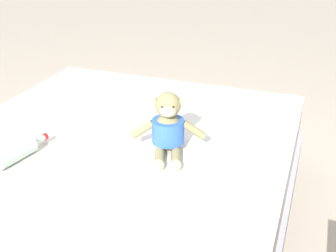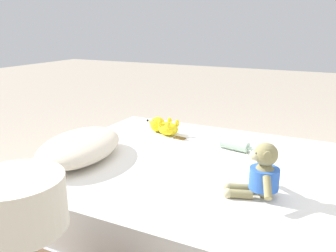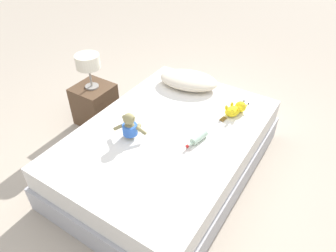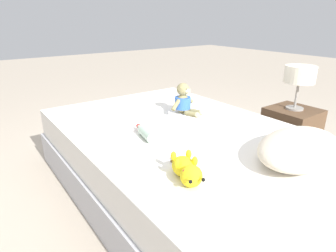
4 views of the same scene
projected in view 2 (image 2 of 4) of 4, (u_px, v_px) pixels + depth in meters
The scene contains 7 objects.
ground_plane at pixel (221, 247), 1.88m from camera, with size 16.00×16.00×0.00m, color #B7A893.
bed at pixel (222, 209), 1.82m from camera, with size 1.38×1.98×0.45m.
pillow at pixel (80, 146), 1.86m from camera, with size 0.66×0.48×0.14m.
plush_monkey at pixel (262, 175), 1.44m from camera, with size 0.28×0.25×0.24m.
plush_yellow_creature at pixel (164, 126), 2.30m from camera, with size 0.18×0.32×0.10m.
glass_bottle at pixel (236, 145), 1.99m from camera, with size 0.09×0.24×0.06m.
bedside_lamp at pixel (16, 208), 0.85m from camera, with size 0.24×0.24×0.36m.
Camera 2 is at (-1.58, -0.48, 1.14)m, focal length 37.61 mm.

